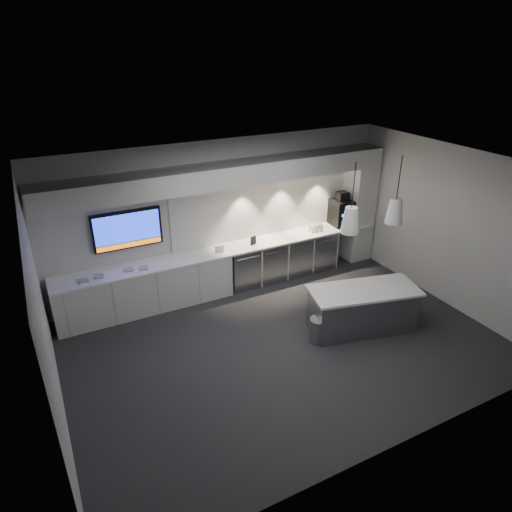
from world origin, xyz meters
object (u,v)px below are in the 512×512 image
island (362,309)px  coffee_machine (341,211)px  wall_tv (127,229)px  bin (318,330)px

island → coffee_machine: 2.85m
coffee_machine → island: bearing=-113.5°
wall_tv → bin: 3.84m
bin → island: bearing=-2.9°
wall_tv → coffee_machine: (4.62, -0.25, -0.35)m
wall_tv → island: (3.35, -2.67, -1.16)m
island → bin: bearing=-169.3°
wall_tv → island: size_ratio=0.62×
bin → coffee_machine: (2.16, 2.38, 1.00)m
wall_tv → coffee_machine: wall_tv is taller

